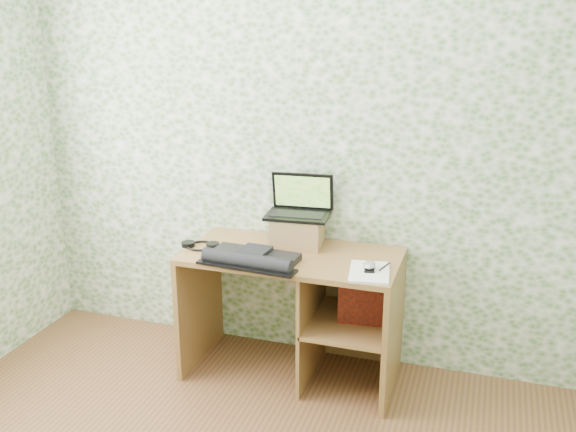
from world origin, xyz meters
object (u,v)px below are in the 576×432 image
(riser, at_px, (298,231))
(notepad, at_px, (369,272))
(desk, at_px, (306,297))
(laptop, at_px, (300,206))
(keyboard, at_px, (251,258))

(riser, xyz_separation_m, notepad, (0.48, -0.30, -0.08))
(desk, relative_size, laptop, 3.18)
(keyboard, height_order, notepad, keyboard)
(notepad, bearing_deg, riser, 139.54)
(riser, distance_m, keyboard, 0.38)
(desk, xyz_separation_m, keyboard, (-0.24, -0.23, 0.30))
(notepad, bearing_deg, desk, 146.39)
(desk, bearing_deg, laptop, 120.39)
(laptop, xyz_separation_m, notepad, (0.48, -0.33, -0.22))
(laptop, distance_m, keyboard, 0.46)
(laptop, height_order, notepad, laptop)
(riser, height_order, keyboard, riser)
(riser, xyz_separation_m, keyboard, (-0.15, -0.34, -0.06))
(desk, height_order, notepad, notepad)
(desk, bearing_deg, riser, 127.99)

